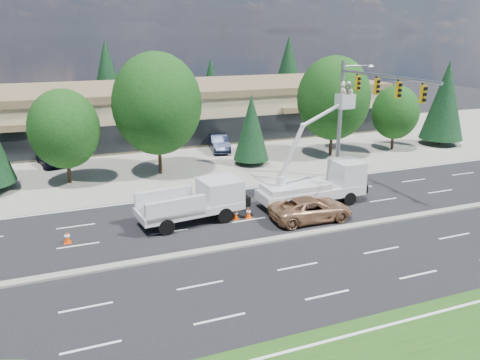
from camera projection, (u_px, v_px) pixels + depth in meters
name	position (u px, v px, depth m)	size (l,w,h in m)	color
ground	(271.00, 241.00, 25.93)	(140.00, 140.00, 0.00)	black
concrete_apron	(181.00, 156.00, 43.71)	(140.00, 22.00, 0.01)	gray
road_median	(271.00, 240.00, 25.91)	(120.00, 0.55, 0.12)	gray
strip_mall	(158.00, 110.00, 51.72)	(50.40, 15.40, 5.50)	tan
tree_front_c	(64.00, 129.00, 34.57)	(5.17, 5.17, 7.17)	#332114
tree_front_d	(157.00, 104.00, 36.52)	(6.99, 6.99, 9.70)	#332114
tree_front_e	(251.00, 127.00, 39.99)	(3.07, 3.07, 6.06)	#332114
tree_front_f	(334.00, 98.00, 42.10)	(6.57, 6.57, 9.11)	#332114
tree_front_g	(395.00, 112.00, 45.01)	(4.49, 4.49, 6.23)	#332114
tree_front_h	(445.00, 100.00, 46.80)	(4.25, 4.25, 8.39)	#332114
tree_back_b	(107.00, 77.00, 60.25)	(5.16, 5.16, 10.18)	#332114
tree_back_c	(211.00, 84.00, 65.45)	(3.88, 3.88, 7.66)	#332114
tree_back_d	(288.00, 70.00, 69.08)	(5.39, 5.39, 10.62)	#332114
signal_mast	(358.00, 104.00, 33.79)	(2.76, 10.16, 9.00)	gray
utility_pickup	(197.00, 205.00, 28.40)	(6.61, 3.12, 2.44)	silver
bucket_truck	(321.00, 179.00, 31.05)	(7.28, 2.45, 8.06)	silver
traffic_cone_a	(67.00, 237.00, 25.57)	(0.40, 0.40, 0.70)	#EF4207
traffic_cone_b	(235.00, 214.00, 28.82)	(0.40, 0.40, 0.70)	#EF4207
traffic_cone_c	(248.00, 213.00, 29.02)	(0.40, 0.40, 0.70)	#EF4207
minivan	(311.00, 209.00, 28.60)	(2.38, 5.15, 1.43)	#B07D55
parked_car_west	(49.00, 157.00, 40.46)	(1.76, 4.37, 1.49)	black
parked_car_east	(219.00, 143.00, 45.31)	(1.63, 4.68, 1.54)	black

